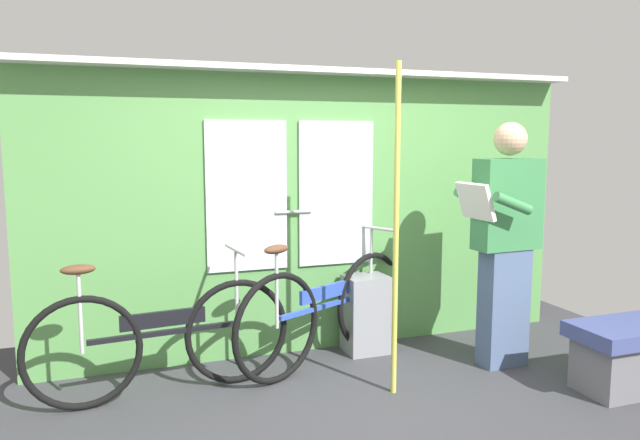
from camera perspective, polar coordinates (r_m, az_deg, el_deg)
name	(u,v)px	position (r m, az deg, el deg)	size (l,w,h in m)	color
ground_plane	(379,412)	(3.91, 5.60, -17.53)	(5.27, 3.96, 0.04)	#38383D
train_door_wall	(315,206)	(4.65, -0.47, 1.31)	(4.27, 0.28, 2.15)	#56934C
bicycle_near_door	(327,310)	(4.46, 0.65, -8.49)	(1.59, 0.83, 0.97)	black
bicycle_leaning_behind	(163,338)	(4.05, -14.58, -10.73)	(1.68, 0.44, 0.92)	black
passenger_reading_newspaper	(505,239)	(4.52, 17.03, -1.74)	(0.59, 0.52, 1.76)	slate
trash_bin_by_wall	(366,314)	(4.75, 4.34, -8.80)	(0.33, 0.28, 0.60)	gray
handrail_pole	(396,232)	(3.85, 7.16, -1.16)	(0.04, 0.04, 2.11)	#C6C14C
bench_seat_corner	(626,355)	(4.51, 26.81, -11.28)	(0.70, 0.44, 0.45)	#3D477F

